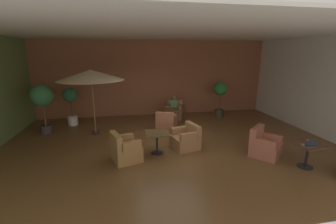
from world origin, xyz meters
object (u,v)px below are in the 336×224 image
Objects in this scene: armchair_front_right_north at (125,150)px; armchair_mid_center_north at (167,124)px; open_laptop at (310,145)px; cafe_table_front_right at (157,137)px; armchair_front_left_north at (264,146)px; cafe_table_mid_center at (172,113)px; armchair_front_right_east at (186,139)px; armchair_mid_center_east at (174,112)px; patron_blue_shirt at (174,104)px; cafe_table_front_left at (308,150)px; patio_umbrella_tall_red at (91,75)px; potted_tree_left_corner at (71,101)px; potted_tree_mid_right at (220,93)px; iced_drink_cup at (308,142)px; potted_tree_mid_left at (42,99)px.

armchair_mid_center_north is at bearing 53.69° from armchair_front_right_north.
cafe_table_front_right is at bearing 154.90° from open_laptop.
cafe_table_mid_center is (-2.17, 3.56, 0.21)m from armchair_front_left_north.
armchair_front_right_east is 3.53m from armchair_mid_center_east.
armchair_front_left_north is 4.87m from patron_blue_shirt.
patio_umbrella_tall_red reaches higher than cafe_table_front_left.
potted_tree_left_corner is at bearing 132.53° from cafe_table_front_right.
patron_blue_shirt is at bearing 112.67° from armchair_front_left_north.
potted_tree_mid_right is 15.73× the size of iced_drink_cup.
potted_tree_mid_right is at bearing 45.26° from cafe_table_front_right.
iced_drink_cup is at bearing -64.32° from patron_blue_shirt.
potted_tree_mid_left is at bearing -172.45° from potted_tree_mid_right.
patio_umbrella_tall_red reaches higher than patron_blue_shirt.
potted_tree_left_corner reaches higher than cafe_table_mid_center.
iced_drink_cup is 0.19m from open_laptop.
armchair_front_right_east is at bearing 155.38° from armchair_front_left_north.
armchair_front_left_north is at bearing 129.04° from iced_drink_cup.
potted_tree_left_corner is at bearing 120.37° from armchair_front_right_north.
potted_tree_mid_left is (-5.08, -0.20, 0.85)m from cafe_table_mid_center.
cafe_table_front_left is 0.78× the size of armchair_mid_center_east.
potted_tree_mid_left reaches higher than armchair_front_left_north.
armchair_mid_center_east is (0.31, 0.96, -0.21)m from cafe_table_mid_center.
cafe_table_front_right is at bearing 157.48° from cafe_table_front_left.
potted_tree_left_corner reaches higher than cafe_table_front_left.
cafe_table_front_right is at bearing -46.02° from patio_umbrella_tall_red.
patron_blue_shirt is at bearing 84.57° from armchair_front_right_east.
potted_tree_mid_right is at bearing 7.55° from potted_tree_mid_left.
iced_drink_cup is (4.88, -1.29, 0.41)m from armchair_front_right_north.
cafe_table_front_left is at bearing 54.33° from open_laptop.
armchair_mid_center_north is at bearing 133.24° from cafe_table_front_left.
potted_tree_mid_right reaches higher than cafe_table_front_left.
potted_tree_left_corner is at bearing 49.90° from potted_tree_mid_left.
armchair_front_right_east is at bearing -77.09° from armchair_mid_center_north.
armchair_front_right_east reaches higher than cafe_table_front_right.
patron_blue_shirt is (-0.01, -0.04, 0.39)m from armchair_mid_center_east.
armchair_front_right_east is 1.03× the size of armchair_mid_center_east.
armchair_mid_center_east is (0.34, 3.51, 0.02)m from armchair_front_right_east.
cafe_table_mid_center is at bearing -107.79° from armchair_mid_center_east.
potted_tree_left_corner reaches higher than patron_blue_shirt.
cafe_table_mid_center is at bearing -9.82° from potted_tree_left_corner.
potted_tree_mid_right is (2.57, 3.36, 0.87)m from armchair_front_right_east.
armchair_front_left_north is at bearing 120.41° from open_laptop.
patio_umbrella_tall_red is 2.10m from potted_tree_left_corner.
potted_tree_left_corner is 8.82m from iced_drink_cup.
potted_tree_mid_left is 2.95× the size of patron_blue_shirt.
cafe_table_front_left is 0.44× the size of potted_tree_left_corner.
iced_drink_cup is at bearing -14.76° from armchair_front_right_north.
cafe_table_mid_center is 2.06× the size of open_laptop.
cafe_table_mid_center is (1.04, 2.80, -0.00)m from cafe_table_front_right.
armchair_front_right_east is at bearing -95.57° from armchair_mid_center_east.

